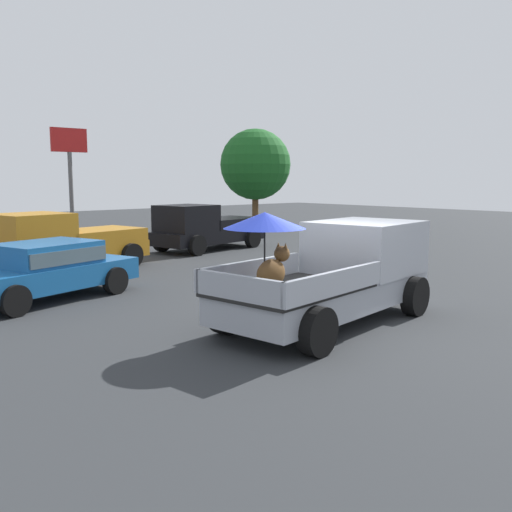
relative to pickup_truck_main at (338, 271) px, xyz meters
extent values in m
plane|color=#2D3033|center=(-0.38, -0.07, -0.98)|extent=(80.00, 80.00, 0.00)
cylinder|color=black|center=(1.21, 1.14, -0.58)|extent=(0.83, 0.39, 0.80)
cylinder|color=black|center=(1.49, -0.80, -0.58)|extent=(0.83, 0.39, 0.80)
cylinder|color=black|center=(-2.25, 0.65, -0.58)|extent=(0.83, 0.39, 0.80)
cylinder|color=black|center=(-1.98, -1.29, -0.58)|extent=(0.83, 0.39, 0.80)
cube|color=#9EA3AD|center=(-0.38, -0.07, -0.41)|extent=(5.20, 2.48, 0.50)
cube|color=#9EA3AD|center=(1.00, 0.12, 0.38)|extent=(2.34, 2.14, 1.08)
cube|color=#4C606B|center=(1.99, 0.26, 0.58)|extent=(0.30, 1.71, 0.64)
cube|color=black|center=(-1.52, -0.23, -0.13)|extent=(3.03, 2.21, 0.06)
cube|color=#9EA3AD|center=(-1.65, 0.68, 0.10)|extent=(2.79, 0.49, 0.40)
cube|color=#9EA3AD|center=(-1.39, -1.14, 0.10)|extent=(2.79, 0.49, 0.40)
cube|color=#9EA3AD|center=(-2.86, -0.42, 0.10)|extent=(0.36, 1.84, 0.40)
ellipsoid|color=brown|center=(-1.84, -0.06, 0.16)|extent=(0.72, 0.41, 0.52)
sphere|color=brown|center=(-1.54, -0.02, 0.48)|extent=(0.32, 0.32, 0.28)
cone|color=brown|center=(-1.55, 0.06, 0.62)|extent=(0.10, 0.10, 0.12)
cone|color=brown|center=(-1.53, -0.10, 0.62)|extent=(0.10, 0.10, 0.12)
cylinder|color=black|center=(-1.93, 0.01, 0.44)|extent=(0.03, 0.03, 1.09)
cone|color=#1E33B7|center=(-1.93, 0.01, 1.09)|extent=(1.60, 1.60, 0.28)
cylinder|color=black|center=(-2.90, 8.04, -0.60)|extent=(0.80, 0.40, 0.76)
cylinder|color=black|center=(-3.27, 9.91, -0.60)|extent=(0.80, 0.40, 0.76)
cylinder|color=black|center=(0.24, 8.66, -0.60)|extent=(0.80, 0.40, 0.76)
cylinder|color=black|center=(-0.13, 10.53, -0.60)|extent=(0.80, 0.40, 0.76)
cube|color=#B27219|center=(-1.52, 9.29, -0.43)|extent=(5.06, 2.69, 0.50)
cube|color=#B27219|center=(-2.69, 9.05, 0.32)|extent=(2.21, 2.13, 1.00)
cube|color=#B27219|center=(-0.53, 9.48, 0.02)|extent=(3.00, 2.29, 0.40)
cylinder|color=black|center=(3.34, 9.48, -0.60)|extent=(0.79, 0.39, 0.76)
cylinder|color=black|center=(3.01, 11.36, -0.60)|extent=(0.79, 0.39, 0.76)
cylinder|color=black|center=(6.49, 10.04, -0.60)|extent=(0.79, 0.39, 0.76)
cylinder|color=black|center=(6.16, 11.91, -0.60)|extent=(0.79, 0.39, 0.76)
cube|color=black|center=(4.75, 10.70, -0.43)|extent=(5.04, 2.60, 0.50)
cube|color=black|center=(3.57, 10.49, 0.32)|extent=(2.18, 2.10, 1.00)
cube|color=black|center=(5.74, 10.87, 0.02)|extent=(2.97, 2.24, 0.40)
cylinder|color=black|center=(-4.70, 4.45, -0.65)|extent=(0.70, 0.39, 0.66)
cylinder|color=black|center=(-2.10, 5.20, -0.65)|extent=(0.70, 0.39, 0.66)
cylinder|color=black|center=(-2.59, 6.89, -0.65)|extent=(0.70, 0.39, 0.66)
cube|color=#195999|center=(-3.64, 5.67, -0.43)|extent=(4.62, 2.88, 0.52)
cube|color=#195999|center=(-3.55, 5.70, 0.07)|extent=(2.46, 2.12, 0.56)
cube|color=#4C606B|center=(-3.55, 5.70, 0.07)|extent=(2.43, 2.18, 0.32)
cylinder|color=black|center=(-2.19, 11.87, -0.65)|extent=(0.69, 0.39, 0.66)
cylinder|color=black|center=(-1.72, 13.57, -0.65)|extent=(0.69, 0.39, 0.66)
cylinder|color=#59595B|center=(0.58, 13.88, 0.91)|extent=(0.16, 0.16, 3.79)
cube|color=#B21E1E|center=(0.58, 13.88, 3.26)|extent=(1.40, 0.12, 0.90)
cylinder|color=brown|center=(10.38, 14.33, 0.15)|extent=(0.32, 0.32, 2.26)
sphere|color=#19561E|center=(10.38, 14.33, 2.52)|extent=(3.55, 3.55, 3.55)
camera|label=1|loc=(-8.29, -7.03, 1.78)|focal=39.12mm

